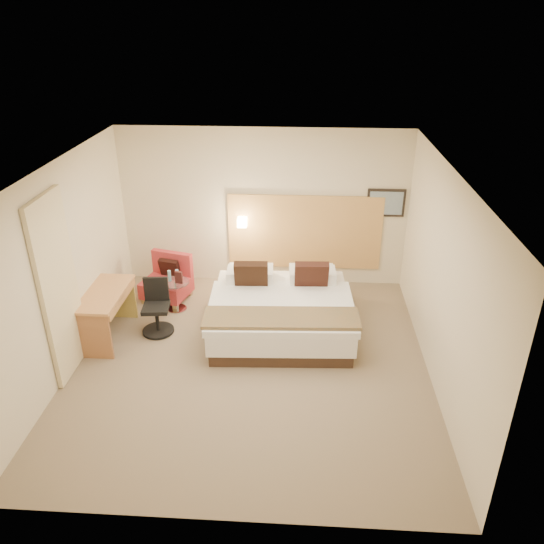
# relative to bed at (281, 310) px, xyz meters

# --- Properties ---
(floor) EXTENTS (4.80, 5.00, 0.02)m
(floor) POSITION_rel_bed_xyz_m (-0.38, -0.90, -0.34)
(floor) COLOR #7A6952
(floor) RESTS_ON ground
(ceiling) EXTENTS (4.80, 5.00, 0.02)m
(ceiling) POSITION_rel_bed_xyz_m (-0.38, -0.90, 2.38)
(ceiling) COLOR white
(ceiling) RESTS_ON floor
(wall_back) EXTENTS (4.80, 0.02, 2.70)m
(wall_back) POSITION_rel_bed_xyz_m (-0.38, 1.61, 1.02)
(wall_back) COLOR beige
(wall_back) RESTS_ON floor
(wall_front) EXTENTS (4.80, 0.02, 2.70)m
(wall_front) POSITION_rel_bed_xyz_m (-0.38, -3.41, 1.02)
(wall_front) COLOR beige
(wall_front) RESTS_ON floor
(wall_left) EXTENTS (0.02, 5.00, 2.70)m
(wall_left) POSITION_rel_bed_xyz_m (-2.79, -0.90, 1.02)
(wall_left) COLOR beige
(wall_left) RESTS_ON floor
(wall_right) EXTENTS (0.02, 5.00, 2.70)m
(wall_right) POSITION_rel_bed_xyz_m (2.03, -0.90, 1.02)
(wall_right) COLOR beige
(wall_right) RESTS_ON floor
(headboard_panel) EXTENTS (2.60, 0.04, 1.30)m
(headboard_panel) POSITION_rel_bed_xyz_m (0.32, 1.57, 0.62)
(headboard_panel) COLOR #BD8949
(headboard_panel) RESTS_ON wall_back
(art_frame) EXTENTS (0.62, 0.03, 0.47)m
(art_frame) POSITION_rel_bed_xyz_m (1.64, 1.58, 1.17)
(art_frame) COLOR black
(art_frame) RESTS_ON wall_back
(art_canvas) EXTENTS (0.54, 0.01, 0.39)m
(art_canvas) POSITION_rel_bed_xyz_m (1.64, 1.56, 1.17)
(art_canvas) COLOR gray
(art_canvas) RESTS_ON wall_back
(lamp_arm) EXTENTS (0.02, 0.12, 0.02)m
(lamp_arm) POSITION_rel_bed_xyz_m (-0.73, 1.52, 0.82)
(lamp_arm) COLOR silver
(lamp_arm) RESTS_ON wall_back
(lamp_shade) EXTENTS (0.15, 0.15, 0.15)m
(lamp_shade) POSITION_rel_bed_xyz_m (-0.73, 1.46, 0.82)
(lamp_shade) COLOR #F6E4BF
(lamp_shade) RESTS_ON wall_back
(curtain) EXTENTS (0.06, 0.90, 2.42)m
(curtain) POSITION_rel_bed_xyz_m (-2.74, -1.15, 0.89)
(curtain) COLOR beige
(curtain) RESTS_ON wall_left
(bottle_a) EXTENTS (0.06, 0.06, 0.18)m
(bottle_a) POSITION_rel_bed_xyz_m (-1.79, 0.50, 0.26)
(bottle_a) COLOR #86BACF
(bottle_a) RESTS_ON side_table
(bottle_b) EXTENTS (0.06, 0.06, 0.18)m
(bottle_b) POSITION_rel_bed_xyz_m (-1.67, 0.54, 0.26)
(bottle_b) COLOR #8DAADB
(bottle_b) RESTS_ON side_table
(menu_folder) EXTENTS (0.12, 0.07, 0.20)m
(menu_folder) POSITION_rel_bed_xyz_m (-1.62, 0.44, 0.27)
(menu_folder) COLOR #3B1818
(menu_folder) RESTS_ON side_table
(bed) EXTENTS (2.16, 2.11, 1.01)m
(bed) POSITION_rel_bed_xyz_m (0.00, 0.00, 0.00)
(bed) COLOR #38261C
(bed) RESTS_ON floor
(lounge_chair) EXTENTS (0.85, 0.79, 0.75)m
(lounge_chair) POSITION_rel_bed_xyz_m (-1.92, 0.86, -0.03)
(lounge_chair) COLOR #9C7F49
(lounge_chair) RESTS_ON floor
(side_table) EXTENTS (0.52, 0.52, 0.50)m
(side_table) POSITION_rel_bed_xyz_m (-1.70, 0.47, -0.05)
(side_table) COLOR silver
(side_table) RESTS_ON floor
(desk) EXTENTS (0.55, 1.18, 0.74)m
(desk) POSITION_rel_bed_xyz_m (-2.49, -0.36, 0.25)
(desk) COLOR tan
(desk) RESTS_ON floor
(desk_chair) EXTENTS (0.51, 0.51, 0.83)m
(desk_chair) POSITION_rel_bed_xyz_m (-1.84, -0.17, 0.01)
(desk_chair) COLOR black
(desk_chair) RESTS_ON floor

